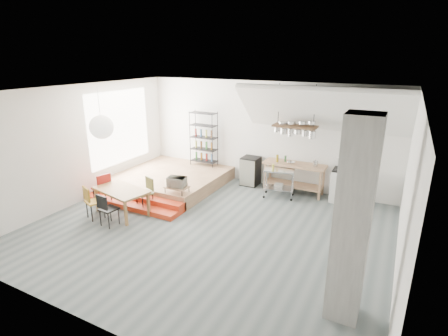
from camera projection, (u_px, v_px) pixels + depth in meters
The scene contains 26 objects.
floor at pixel (209, 229), 8.28m from camera, with size 8.00×8.00×0.00m, color #546061.
wall_back at pixel (264, 134), 10.74m from camera, with size 8.00×0.04×3.20m, color silver.
wall_left at pixel (81, 144), 9.54m from camera, with size 0.04×7.00×3.20m, color silver.
wall_right at pixel (408, 196), 6.03m from camera, with size 0.04×7.00×3.20m, color silver.
ceiling at pixel (206, 91), 7.29m from camera, with size 8.00×7.00×0.02m, color white.
slope_ceiling at pixel (322, 110), 9.15m from camera, with size 4.40×1.80×0.15m, color white.
window_pane at pixel (120, 127), 10.74m from camera, with size 0.02×2.50×2.20m, color white.
platform at pixel (171, 179), 11.00m from camera, with size 3.00×3.00×0.40m, color #8E6747.
step_lower at pixel (129, 205), 9.40m from camera, with size 3.00×0.35×0.13m, color red.
step_upper at pixel (138, 199), 9.67m from camera, with size 3.00×0.35×0.27m, color red.
concrete_column at pixel (352, 223), 5.07m from camera, with size 0.50×0.50×3.20m, color slate.
kitchen_counter at pixel (294, 173), 10.26m from camera, with size 1.80×0.60×0.91m.
stove at pixel (343, 185), 9.70m from camera, with size 0.60×0.60×1.18m.
pot_rack at pixel (296, 129), 9.65m from camera, with size 1.20×0.50×1.43m.
wire_shelving at pixel (204, 138), 11.45m from camera, with size 0.88×0.38×1.80m.
microwave_shelf at pixel (177, 187), 9.36m from camera, with size 0.60×0.40×0.16m.
paper_lantern at pixel (101, 127), 8.75m from camera, with size 0.60×0.60×0.60m, color white.
dining_table at pixel (121, 192), 8.88m from camera, with size 1.56×1.09×0.68m.
chair_mustard at pixel (91, 200), 8.63m from camera, with size 0.51×0.51×0.86m.
chair_black at pixel (106, 207), 8.25m from camera, with size 0.41×0.41×0.82m.
chair_olive at pixel (147, 190), 9.26m from camera, with size 0.50×0.50×0.84m.
chair_red at pixel (103, 186), 9.42m from camera, with size 0.51×0.51×0.91m.
rolling_cart at pixel (279, 179), 9.97m from camera, with size 0.92×0.63×0.83m.
mini_fridge at pixel (250, 171), 10.98m from camera, with size 0.53×0.53×0.90m, color black.
microwave at pixel (177, 182), 9.31m from camera, with size 0.48×0.33×0.27m, color beige.
bowl at pixel (291, 163), 10.17m from camera, with size 0.23×0.23×0.06m, color silver.
Camera 1 is at (3.75, -6.43, 3.92)m, focal length 28.00 mm.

